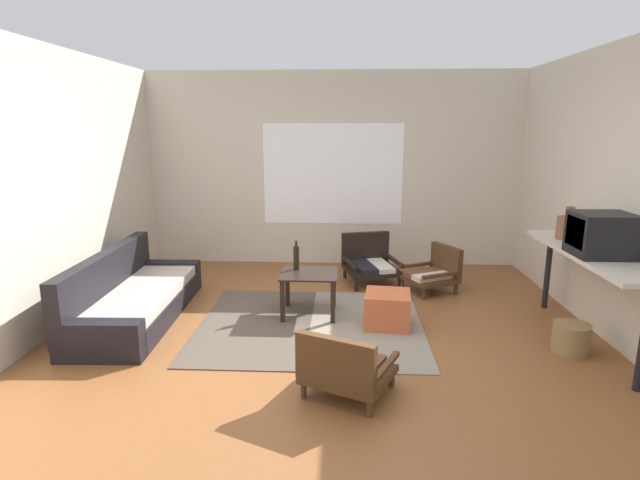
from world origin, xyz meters
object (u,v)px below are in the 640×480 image
at_px(wicker_basket, 571,338).
at_px(crt_television, 603,235).
at_px(armchair_corner, 434,271).
at_px(armchair_striped_foreground, 345,368).
at_px(couch, 133,299).
at_px(glass_bottle, 296,257).
at_px(clay_vase, 569,227).
at_px(coffee_table, 309,282).
at_px(armchair_by_window, 370,261).
at_px(ottoman_orange, 387,309).
at_px(console_shelf, 591,260).

bearing_deg(wicker_basket, crt_television, 25.13).
distance_m(armchair_corner, crt_television, 2.06).
relative_size(armchair_striped_foreground, crt_television, 1.60).
height_order(couch, glass_bottle, glass_bottle).
relative_size(clay_vase, wicker_basket, 1.04).
height_order(coffee_table, crt_television, crt_television).
distance_m(coffee_table, wicker_basket, 2.49).
xyz_separation_m(couch, clay_vase, (4.37, 0.16, 0.76)).
bearing_deg(glass_bottle, armchair_corner, 25.18).
height_order(couch, wicker_basket, couch).
bearing_deg(glass_bottle, wicker_basket, -19.68).
distance_m(couch, coffee_table, 1.82).
xyz_separation_m(armchair_by_window, ottoman_orange, (0.11, -1.49, -0.09)).
bearing_deg(ottoman_orange, armchair_by_window, 94.10).
distance_m(console_shelf, wicker_basket, 0.72).
bearing_deg(console_shelf, armchair_by_window, 136.89).
xyz_separation_m(armchair_corner, ottoman_orange, (-0.66, -1.13, -0.07)).
height_order(couch, armchair_corner, couch).
xyz_separation_m(ottoman_orange, wicker_basket, (1.56, -0.51, -0.04)).
distance_m(armchair_striped_foreground, crt_television, 2.52).
relative_size(armchair_striped_foreground, clay_vase, 2.39).
height_order(armchair_by_window, crt_television, crt_television).
height_order(coffee_table, console_shelf, console_shelf).
bearing_deg(armchair_corner, coffee_table, -149.26).
bearing_deg(armchair_striped_foreground, wicker_basket, 23.10).
bearing_deg(console_shelf, coffee_table, 168.10).
bearing_deg(coffee_table, armchair_corner, 30.74).
bearing_deg(armchair_by_window, armchair_corner, -24.97).
bearing_deg(armchair_striped_foreground, glass_bottle, 106.53).
bearing_deg(crt_television, coffee_table, 165.11).
xyz_separation_m(coffee_table, console_shelf, (2.57, -0.54, 0.41)).
bearing_deg(armchair_by_window, armchair_striped_foreground, -96.34).
xyz_separation_m(couch, ottoman_orange, (2.60, -0.08, -0.04)).
xyz_separation_m(ottoman_orange, clay_vase, (1.77, 0.24, 0.80)).
distance_m(armchair_by_window, glass_bottle, 1.42).
relative_size(armchair_by_window, crt_television, 1.60).
bearing_deg(coffee_table, wicker_basket, -18.32).
height_order(armchair_by_window, wicker_basket, armchair_by_window).
xyz_separation_m(armchair_striped_foreground, wicker_basket, (1.98, 0.85, -0.10)).
height_order(coffee_table, armchair_corner, armchair_corner).
bearing_deg(armchair_corner, clay_vase, -38.60).
bearing_deg(ottoman_orange, console_shelf, -8.77).
bearing_deg(armchair_by_window, crt_television, -45.36).
distance_m(armchair_corner, ottoman_orange, 1.31).
relative_size(armchair_corner, console_shelf, 0.38).
xyz_separation_m(couch, armchair_corner, (3.26, 1.05, 0.03)).
distance_m(ottoman_orange, glass_bottle, 1.10).
relative_size(ottoman_orange, glass_bottle, 1.39).
xyz_separation_m(crt_television, clay_vase, (0.00, 0.65, -0.07)).
relative_size(coffee_table, armchair_corner, 0.81).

